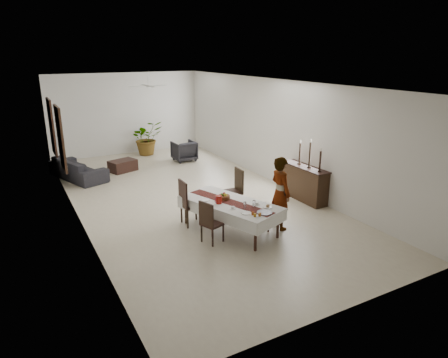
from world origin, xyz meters
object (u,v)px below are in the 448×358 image
Objects in this scene: red_pitcher at (219,199)px; woman at (280,193)px; sofa at (78,168)px; dining_table_top at (230,203)px; sideboard_body at (304,183)px.

woman reaches higher than red_pitcher.
red_pitcher is 6.21m from sofa.
woman is (1.09, -0.42, 0.19)m from dining_table_top.
sideboard_body is at bearing -153.50° from sofa.
sideboard_body is (1.73, 1.21, -0.40)m from woman.
woman is 1.11× the size of sideboard_body.
woman is 2.15m from sideboard_body.
sideboard_body is (2.82, 0.80, -0.20)m from dining_table_top.
sideboard_body is 7.27m from sofa.
sideboard_body is at bearing -52.94° from woman.
woman is at bearing -19.23° from red_pitcher.
sideboard_body reaches higher than red_pitcher.
sideboard_body is at bearing 13.50° from red_pitcher.
woman is (1.35, -0.47, 0.07)m from red_pitcher.
woman is at bearing -170.32° from sofa.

